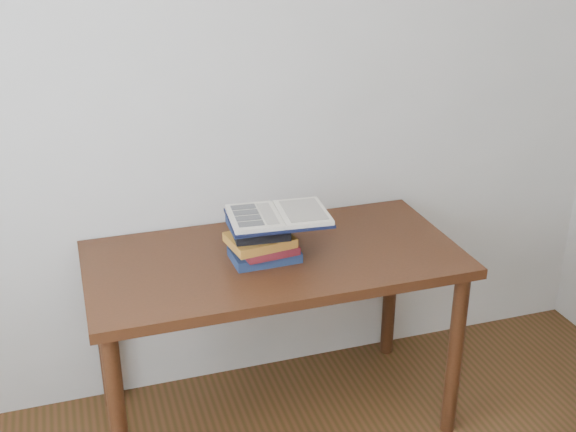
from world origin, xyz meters
name	(u,v)px	position (x,y,z in m)	size (l,w,h in m)	color
room_shell	(422,151)	(-0.08, 0.01, 1.63)	(3.54, 3.54, 2.62)	silver
desk	(274,277)	(0.08, 1.38, 0.66)	(1.42, 0.71, 0.76)	#401F10
book_stack	(262,241)	(0.03, 1.35, 0.84)	(0.27, 0.21, 0.16)	#162943
open_book	(278,216)	(0.09, 1.34, 0.94)	(0.39, 0.28, 0.03)	black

